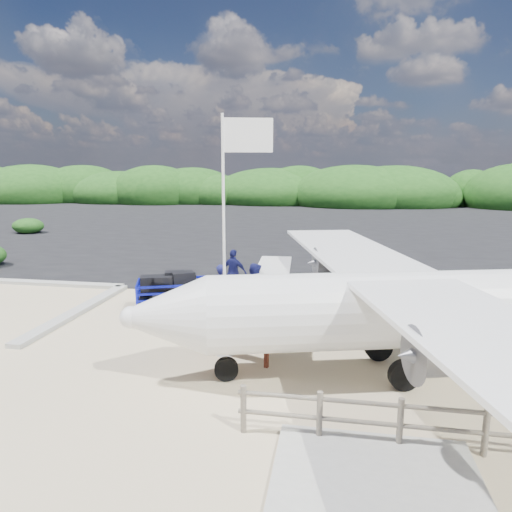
{
  "coord_description": "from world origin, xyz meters",
  "views": [
    {
      "loc": [
        4.68,
        -13.15,
        5.19
      ],
      "look_at": [
        1.59,
        4.51,
        1.75
      ],
      "focal_mm": 32.0,
      "sensor_mm": 36.0,
      "label": 1
    }
  ],
  "objects_px": {
    "baggage_cart": "(173,311)",
    "crew_a": "(220,289)",
    "flagpole": "(226,354)",
    "signboard": "(239,361)",
    "crew_b": "(254,291)",
    "crew_c": "(234,273)",
    "aircraft_small": "(170,214)",
    "aircraft_large": "(403,238)"
  },
  "relations": [
    {
      "from": "baggage_cart",
      "to": "aircraft_large",
      "type": "bearing_deg",
      "value": 41.88
    },
    {
      "from": "flagpole",
      "to": "signboard",
      "type": "relative_size",
      "value": 3.45
    },
    {
      "from": "baggage_cart",
      "to": "signboard",
      "type": "relative_size",
      "value": 1.44
    },
    {
      "from": "signboard",
      "to": "crew_b",
      "type": "distance_m",
      "value": 3.83
    },
    {
      "from": "signboard",
      "to": "aircraft_small",
      "type": "xyz_separation_m",
      "value": [
        -16.71,
        39.5,
        0.0
      ]
    },
    {
      "from": "crew_a",
      "to": "aircraft_large",
      "type": "bearing_deg",
      "value": -134.74
    },
    {
      "from": "crew_b",
      "to": "crew_c",
      "type": "bearing_deg",
      "value": -38.85
    },
    {
      "from": "aircraft_small",
      "to": "flagpole",
      "type": "bearing_deg",
      "value": 108.5
    },
    {
      "from": "aircraft_small",
      "to": "crew_c",
      "type": "bearing_deg",
      "value": 110.5
    },
    {
      "from": "crew_a",
      "to": "signboard",
      "type": "bearing_deg",
      "value": 90.67
    },
    {
      "from": "flagpole",
      "to": "signboard",
      "type": "bearing_deg",
      "value": -38.74
    },
    {
      "from": "flagpole",
      "to": "aircraft_small",
      "type": "relative_size",
      "value": 0.97
    },
    {
      "from": "crew_c",
      "to": "aircraft_small",
      "type": "xyz_separation_m",
      "value": [
        -15.13,
        33.15,
        -0.98
      ]
    },
    {
      "from": "crew_b",
      "to": "aircraft_small",
      "type": "bearing_deg",
      "value": -40.95
    },
    {
      "from": "baggage_cart",
      "to": "aircraft_large",
      "type": "xyz_separation_m",
      "value": [
        10.94,
        20.3,
        0.0
      ]
    },
    {
      "from": "baggage_cart",
      "to": "flagpole",
      "type": "distance_m",
      "value": 4.54
    },
    {
      "from": "signboard",
      "to": "aircraft_small",
      "type": "height_order",
      "value": "aircraft_small"
    },
    {
      "from": "flagpole",
      "to": "aircraft_small",
      "type": "distance_m",
      "value": 42.34
    },
    {
      "from": "flagpole",
      "to": "crew_c",
      "type": "relative_size",
      "value": 3.38
    },
    {
      "from": "flagpole",
      "to": "crew_c",
      "type": "xyz_separation_m",
      "value": [
        -1.1,
        5.96,
        0.98
      ]
    },
    {
      "from": "crew_c",
      "to": "aircraft_large",
      "type": "relative_size",
      "value": 0.11
    },
    {
      "from": "flagpole",
      "to": "crew_c",
      "type": "bearing_deg",
      "value": 100.42
    },
    {
      "from": "crew_b",
      "to": "aircraft_large",
      "type": "height_order",
      "value": "aircraft_large"
    },
    {
      "from": "flagpole",
      "to": "crew_a",
      "type": "relative_size",
      "value": 3.61
    },
    {
      "from": "signboard",
      "to": "crew_a",
      "type": "height_order",
      "value": "crew_a"
    },
    {
      "from": "signboard",
      "to": "crew_c",
      "type": "height_order",
      "value": "crew_c"
    },
    {
      "from": "crew_c",
      "to": "aircraft_large",
      "type": "bearing_deg",
      "value": -107.08
    },
    {
      "from": "crew_b",
      "to": "aircraft_small",
      "type": "xyz_separation_m",
      "value": [
        -16.47,
        35.8,
        -0.99
      ]
    },
    {
      "from": "baggage_cart",
      "to": "crew_b",
      "type": "xyz_separation_m",
      "value": [
        3.1,
        -0.23,
        0.99
      ]
    },
    {
      "from": "baggage_cart",
      "to": "aircraft_small",
      "type": "height_order",
      "value": "aircraft_small"
    },
    {
      "from": "flagpole",
      "to": "crew_b",
      "type": "height_order",
      "value": "flagpole"
    },
    {
      "from": "aircraft_small",
      "to": "aircraft_large",
      "type": "bearing_deg",
      "value": 143.81
    },
    {
      "from": "flagpole",
      "to": "signboard",
      "type": "height_order",
      "value": "flagpole"
    },
    {
      "from": "flagpole",
      "to": "aircraft_large",
      "type": "relative_size",
      "value": 0.39
    },
    {
      "from": "crew_b",
      "to": "aircraft_large",
      "type": "relative_size",
      "value": 0.12
    },
    {
      "from": "aircraft_large",
      "to": "crew_c",
      "type": "bearing_deg",
      "value": 47.79
    },
    {
      "from": "aircraft_small",
      "to": "crew_b",
      "type": "bearing_deg",
      "value": 110.67
    },
    {
      "from": "baggage_cart",
      "to": "crew_a",
      "type": "distance_m",
      "value": 2.02
    },
    {
      "from": "baggage_cart",
      "to": "signboard",
      "type": "distance_m",
      "value": 5.15
    },
    {
      "from": "crew_c",
      "to": "crew_b",
      "type": "bearing_deg",
      "value": 126.91
    },
    {
      "from": "crew_a",
      "to": "crew_c",
      "type": "xyz_separation_m",
      "value": [
        -0.04,
        2.37,
        0.06
      ]
    },
    {
      "from": "baggage_cart",
      "to": "signboard",
      "type": "xyz_separation_m",
      "value": [
        3.34,
        -3.92,
        0.0
      ]
    }
  ]
}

